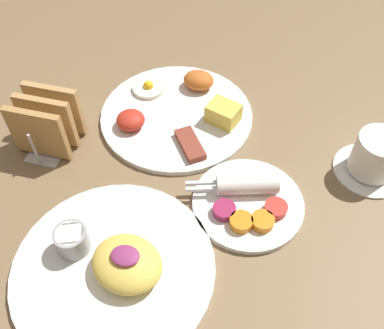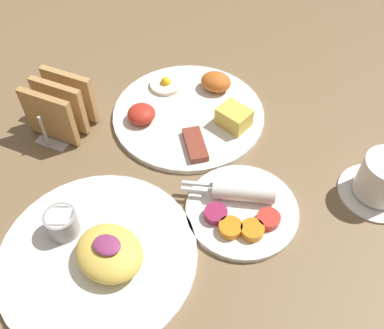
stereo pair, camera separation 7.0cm
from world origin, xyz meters
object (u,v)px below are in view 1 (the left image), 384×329
plate_breakfast (179,112)px  toast_rack (48,123)px  plate_condiments (248,201)px  coffee_cup (375,157)px  plate_foreground (115,264)px

plate_breakfast → toast_rack: 0.24m
plate_condiments → plate_breakfast: bearing=133.5°
plate_breakfast → toast_rack: bearing=-148.9°
plate_breakfast → coffee_cup: coffee_cup is taller
plate_breakfast → coffee_cup: (0.35, -0.05, 0.03)m
plate_condiments → plate_foreground: (-0.16, -0.16, 0.00)m
plate_condiments → coffee_cup: size_ratio=1.61×
plate_foreground → toast_rack: toast_rack is taller
plate_breakfast → toast_rack: size_ratio=2.48×
plate_foreground → toast_rack: bearing=133.8°
plate_foreground → toast_rack: size_ratio=2.52×
plate_breakfast → plate_foreground: bearing=-90.4°
plate_foreground → plate_breakfast: bearing=89.6°
plate_condiments → coffee_cup: 0.23m
plate_condiments → coffee_cup: bearing=32.9°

